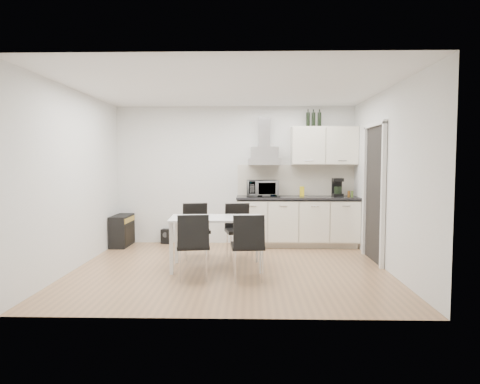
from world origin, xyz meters
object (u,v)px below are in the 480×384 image
(kitchenette, at_px, (299,201))
(chair_near_right, at_px, (247,247))
(dining_table, at_px, (217,223))
(guitar_amp, at_px, (122,230))
(chair_near_left, at_px, (193,246))
(chair_far_left, at_px, (196,231))
(chair_far_right, at_px, (239,232))
(floor_speaker, at_px, (166,236))

(kitchenette, relative_size, chair_near_right, 2.86)
(dining_table, bearing_deg, guitar_amp, 135.62)
(kitchenette, bearing_deg, chair_near_right, -111.88)
(chair_near_left, bearing_deg, chair_far_left, 86.11)
(chair_near_right, bearing_deg, chair_far_right, 90.26)
(chair_far_right, bearing_deg, kitchenette, -147.15)
(chair_far_left, height_order, chair_far_right, same)
(chair_near_left, relative_size, floor_speaker, 3.20)
(guitar_amp, bearing_deg, chair_near_right, -43.04)
(kitchenette, distance_m, dining_table, 2.20)
(floor_speaker, bearing_deg, dining_table, -47.66)
(chair_far_left, bearing_deg, chair_near_right, 111.14)
(kitchenette, bearing_deg, chair_far_right, -134.15)
(chair_near_right, height_order, guitar_amp, chair_near_right)
(kitchenette, distance_m, chair_far_right, 1.58)
(dining_table, relative_size, chair_near_left, 1.58)
(chair_far_left, height_order, chair_near_right, same)
(chair_far_right, xyz_separation_m, guitar_amp, (-2.21, 1.01, -0.15))
(chair_near_right, distance_m, floor_speaker, 2.95)
(chair_far_right, xyz_separation_m, chair_near_right, (0.14, -1.22, 0.00))
(chair_near_left, bearing_deg, floor_speaker, 99.89)
(floor_speaker, bearing_deg, kitchenette, 7.63)
(chair_far_left, xyz_separation_m, chair_near_left, (0.11, -1.22, 0.00))
(dining_table, bearing_deg, chair_near_left, -117.60)
(kitchenette, xyz_separation_m, chair_near_left, (-1.65, -2.31, -0.39))
(kitchenette, relative_size, chair_far_left, 2.86)
(dining_table, distance_m, chair_far_left, 0.76)
(chair_far_left, distance_m, chair_far_right, 0.69)
(kitchenette, bearing_deg, chair_near_left, -125.51)
(kitchenette, bearing_deg, floor_speaker, 176.22)
(chair_far_left, bearing_deg, dining_table, 108.71)
(chair_near_left, height_order, guitar_amp, chair_near_left)
(kitchenette, height_order, floor_speaker, kitchenette)
(chair_far_right, relative_size, chair_near_right, 1.00)
(chair_far_left, relative_size, chair_near_left, 1.00)
(chair_near_right, xyz_separation_m, floor_speaker, (-1.57, 2.48, -0.30))
(dining_table, height_order, guitar_amp, dining_table)
(dining_table, xyz_separation_m, floor_speaker, (-1.12, 1.87, -0.53))
(chair_far_left, height_order, chair_near_left, same)
(kitchenette, distance_m, chair_far_left, 2.10)
(chair_far_right, relative_size, guitar_amp, 1.28)
(chair_far_right, relative_size, chair_near_left, 1.00)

